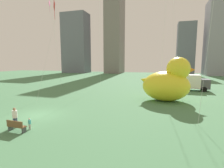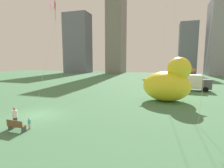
{
  "view_description": "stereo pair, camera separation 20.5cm",
  "coord_description": "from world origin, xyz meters",
  "px_view_note": "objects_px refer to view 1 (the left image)",
  "views": [
    {
      "loc": [
        11.53,
        -13.33,
        5.21
      ],
      "look_at": [
        6.59,
        3.24,
        2.93
      ],
      "focal_mm": 27.35,
      "sensor_mm": 36.0,
      "label": 1
    },
    {
      "loc": [
        11.73,
        -13.27,
        5.21
      ],
      "look_at": [
        6.59,
        3.24,
        2.93
      ],
      "focal_mm": 27.35,
      "sensor_mm": 36.0,
      "label": 2
    }
  ],
  "objects_px": {
    "box_truck": "(192,83)",
    "kite_pink": "(50,9)",
    "park_bench": "(16,126)",
    "giant_inflatable_duck": "(168,83)",
    "person_adult": "(15,116)",
    "kite_red": "(54,11)",
    "person_child": "(30,123)"
  },
  "relations": [
    {
      "from": "person_adult",
      "to": "kite_red",
      "type": "height_order",
      "value": "kite_red"
    },
    {
      "from": "park_bench",
      "to": "person_child",
      "type": "bearing_deg",
      "value": 50.08
    },
    {
      "from": "box_truck",
      "to": "kite_red",
      "type": "bearing_deg",
      "value": -142.61
    },
    {
      "from": "giant_inflatable_duck",
      "to": "person_adult",
      "type": "bearing_deg",
      "value": -132.04
    },
    {
      "from": "box_truck",
      "to": "kite_pink",
      "type": "relative_size",
      "value": 0.32
    },
    {
      "from": "giant_inflatable_duck",
      "to": "person_child",
      "type": "bearing_deg",
      "value": -128.33
    },
    {
      "from": "person_child",
      "to": "kite_red",
      "type": "relative_size",
      "value": 0.07
    },
    {
      "from": "park_bench",
      "to": "person_adult",
      "type": "distance_m",
      "value": 1.19
    },
    {
      "from": "person_adult",
      "to": "giant_inflatable_duck",
      "type": "relative_size",
      "value": 0.23
    },
    {
      "from": "person_child",
      "to": "box_truck",
      "type": "distance_m",
      "value": 27.54
    },
    {
      "from": "person_child",
      "to": "park_bench",
      "type": "bearing_deg",
      "value": -129.92
    },
    {
      "from": "park_bench",
      "to": "kite_red",
      "type": "height_order",
      "value": "kite_red"
    },
    {
      "from": "park_bench",
      "to": "giant_inflatable_duck",
      "type": "height_order",
      "value": "giant_inflatable_duck"
    },
    {
      "from": "park_bench",
      "to": "giant_inflatable_duck",
      "type": "relative_size",
      "value": 0.21
    },
    {
      "from": "person_adult",
      "to": "box_truck",
      "type": "bearing_deg",
      "value": 54.96
    },
    {
      "from": "park_bench",
      "to": "person_child",
      "type": "xyz_separation_m",
      "value": [
        0.59,
        0.7,
        0.02
      ]
    },
    {
      "from": "person_child",
      "to": "giant_inflatable_duck",
      "type": "height_order",
      "value": "giant_inflatable_duck"
    },
    {
      "from": "giant_inflatable_duck",
      "to": "box_truck",
      "type": "height_order",
      "value": "giant_inflatable_duck"
    },
    {
      "from": "park_bench",
      "to": "giant_inflatable_duck",
      "type": "bearing_deg",
      "value": 51.59
    },
    {
      "from": "box_truck",
      "to": "kite_red",
      "type": "height_order",
      "value": "kite_red"
    },
    {
      "from": "box_truck",
      "to": "kite_pink",
      "type": "distance_m",
      "value": 30.87
    },
    {
      "from": "park_bench",
      "to": "person_child",
      "type": "distance_m",
      "value": 0.92
    },
    {
      "from": "park_bench",
      "to": "person_adult",
      "type": "relative_size",
      "value": 0.92
    },
    {
      "from": "box_truck",
      "to": "kite_pink",
      "type": "bearing_deg",
      "value": -174.38
    },
    {
      "from": "box_truck",
      "to": "kite_pink",
      "type": "height_order",
      "value": "kite_pink"
    },
    {
      "from": "person_adult",
      "to": "box_truck",
      "type": "xyz_separation_m",
      "value": [
        16.24,
        23.16,
        0.55
      ]
    },
    {
      "from": "park_bench",
      "to": "kite_red",
      "type": "relative_size",
      "value": 0.12
    },
    {
      "from": "person_child",
      "to": "box_truck",
      "type": "xyz_separation_m",
      "value": [
        14.81,
        23.2,
        0.95
      ]
    },
    {
      "from": "person_child",
      "to": "kite_pink",
      "type": "bearing_deg",
      "value": 121.16
    },
    {
      "from": "park_bench",
      "to": "giant_inflatable_duck",
      "type": "distance_m",
      "value": 17.83
    },
    {
      "from": "kite_pink",
      "to": "giant_inflatable_duck",
      "type": "bearing_deg",
      "value": -17.83
    },
    {
      "from": "person_adult",
      "to": "kite_red",
      "type": "bearing_deg",
      "value": 104.16
    }
  ]
}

